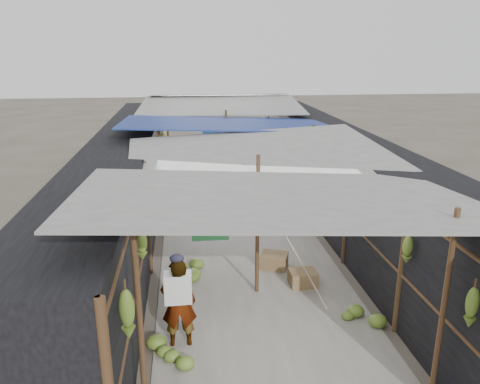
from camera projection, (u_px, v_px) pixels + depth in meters
name	position (u px, v px, depth m)	size (l,w,h in m)	color
aisle_slab	(236.00, 224.00, 11.98)	(3.60, 16.00, 0.02)	#9E998E
stall_left	(125.00, 185.00, 11.34)	(1.40, 15.00, 2.30)	black
stall_right	(340.00, 178.00, 11.96)	(1.40, 15.00, 2.30)	black
crate_near	(303.00, 279.00, 8.85)	(0.51, 0.40, 0.30)	#997A4E
crate_mid	(274.00, 261.00, 9.56)	(0.53, 0.42, 0.32)	#997A4E
crate_back	(185.00, 206.00, 12.91)	(0.48, 0.39, 0.31)	#997A4E
black_basin	(292.00, 226.00, 11.65)	(0.55, 0.55, 0.17)	black
vendor_elderly	(179.00, 303.00, 6.91)	(0.52, 0.34, 1.43)	white
shopper_blue	(230.00, 184.00, 12.89)	(0.73, 0.57, 1.49)	#224EAA
vendor_seated	(259.00, 174.00, 14.89)	(0.61, 0.35, 0.95)	#44403B
market_canopy	(235.00, 129.00, 11.60)	(5.62, 15.20, 2.77)	brown
hanging_bananas	(238.00, 162.00, 11.47)	(3.96, 13.70, 0.74)	olive
floor_bananas	(242.00, 230.00, 11.24)	(3.80, 10.27, 0.33)	olive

